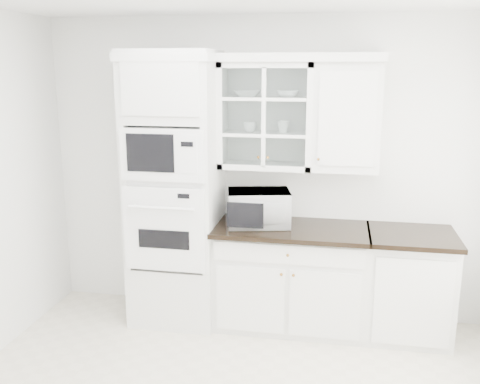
# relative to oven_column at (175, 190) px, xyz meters

# --- Properties ---
(room_shell) EXTENTS (4.00, 3.50, 2.70)m
(room_shell) POSITION_rel_oven_column_xyz_m (0.75, -0.99, 0.58)
(room_shell) COLOR white
(room_shell) RESTS_ON ground
(oven_column) EXTENTS (0.76, 0.68, 2.40)m
(oven_column) POSITION_rel_oven_column_xyz_m (0.00, 0.00, 0.00)
(oven_column) COLOR silver
(oven_column) RESTS_ON ground
(base_cabinet_run) EXTENTS (1.32, 0.67, 0.92)m
(base_cabinet_run) POSITION_rel_oven_column_xyz_m (1.03, 0.03, -0.74)
(base_cabinet_run) COLOR silver
(base_cabinet_run) RESTS_ON ground
(extra_base_cabinet) EXTENTS (0.72, 0.67, 0.92)m
(extra_base_cabinet) POSITION_rel_oven_column_xyz_m (2.03, 0.03, -0.74)
(extra_base_cabinet) COLOR silver
(extra_base_cabinet) RESTS_ON ground
(upper_cabinet_glass) EXTENTS (0.80, 0.33, 0.90)m
(upper_cabinet_glass) POSITION_rel_oven_column_xyz_m (0.78, 0.17, 0.65)
(upper_cabinet_glass) COLOR silver
(upper_cabinet_glass) RESTS_ON room_shell
(upper_cabinet_solid) EXTENTS (0.55, 0.33, 0.90)m
(upper_cabinet_solid) POSITION_rel_oven_column_xyz_m (1.46, 0.17, 0.65)
(upper_cabinet_solid) COLOR silver
(upper_cabinet_solid) RESTS_ON room_shell
(crown_molding) EXTENTS (2.14, 0.38, 0.07)m
(crown_molding) POSITION_rel_oven_column_xyz_m (0.68, 0.14, 1.14)
(crown_molding) COLOR white
(crown_molding) RESTS_ON room_shell
(countertop_microwave) EXTENTS (0.61, 0.54, 0.30)m
(countertop_microwave) POSITION_rel_oven_column_xyz_m (0.74, 0.03, -0.13)
(countertop_microwave) COLOR white
(countertop_microwave) RESTS_ON base_cabinet_run
(bowl_a) EXTENTS (0.26, 0.26, 0.06)m
(bowl_a) POSITION_rel_oven_column_xyz_m (0.62, 0.15, 0.84)
(bowl_a) COLOR white
(bowl_a) RESTS_ON upper_cabinet_glass
(bowl_b) EXTENTS (0.23, 0.23, 0.06)m
(bowl_b) POSITION_rel_oven_column_xyz_m (0.96, 0.15, 0.84)
(bowl_b) COLOR white
(bowl_b) RESTS_ON upper_cabinet_glass
(cup_a) EXTENTS (0.14, 0.14, 0.09)m
(cup_a) POSITION_rel_oven_column_xyz_m (0.64, 0.15, 0.56)
(cup_a) COLOR white
(cup_a) RESTS_ON upper_cabinet_glass
(cup_b) EXTENTS (0.12, 0.12, 0.10)m
(cup_b) POSITION_rel_oven_column_xyz_m (0.93, 0.17, 0.56)
(cup_b) COLOR white
(cup_b) RESTS_ON upper_cabinet_glass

